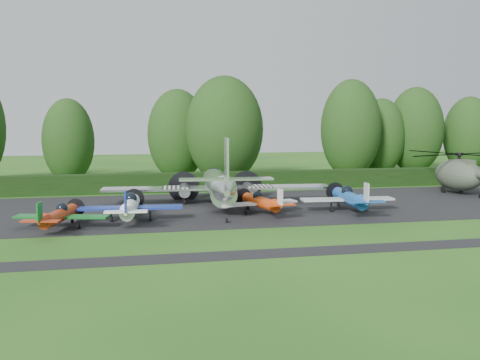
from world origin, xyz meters
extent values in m
plane|color=#235217|center=(0.00, 0.00, 0.00)|extent=(160.00, 160.00, 0.00)
cube|color=black|center=(0.00, 10.00, 0.00)|extent=(70.00, 18.00, 0.01)
cube|color=black|center=(0.00, -6.00, 0.00)|extent=(70.00, 2.00, 0.00)
cube|color=black|center=(0.00, 21.00, 0.00)|extent=(90.00, 1.60, 2.00)
cylinder|color=white|center=(-0.47, 11.14, 1.77)|extent=(2.15, 11.20, 2.15)
cone|color=white|center=(-0.47, 17.41, 1.77)|extent=(2.15, 1.40, 2.15)
cone|color=white|center=(-0.47, 4.42, 2.24)|extent=(2.15, 2.80, 2.15)
sphere|color=black|center=(-0.47, 16.51, 2.24)|extent=(1.40, 1.40, 1.40)
cube|color=white|center=(-0.47, 12.07, 1.49)|extent=(20.53, 2.24, 0.21)
cube|color=white|center=(-4.20, 12.07, 1.61)|extent=(2.43, 2.33, 0.05)
cube|color=white|center=(3.27, 12.07, 1.61)|extent=(2.43, 2.33, 0.05)
cylinder|color=white|center=(-3.45, 12.63, 1.26)|extent=(1.03, 2.99, 1.03)
cylinder|color=white|center=(2.52, 12.63, 1.26)|extent=(1.03, 2.99, 1.03)
cylinder|color=black|center=(-3.45, 14.73, 1.26)|extent=(2.99, 0.03, 2.99)
cylinder|color=black|center=(2.52, 14.73, 1.26)|extent=(2.99, 0.03, 2.99)
cube|color=white|center=(-0.47, 3.67, 3.27)|extent=(7.00, 1.31, 0.13)
cube|color=white|center=(-0.47, 3.39, 4.57)|extent=(0.17, 2.05, 3.55)
cylinder|color=black|center=(-3.45, 12.26, 0.23)|extent=(0.23, 0.84, 0.84)
cylinder|color=black|center=(2.52, 12.26, 0.23)|extent=(0.23, 0.84, 0.84)
cylinder|color=black|center=(-0.47, 3.30, 0.17)|extent=(0.17, 0.41, 0.41)
cylinder|color=#A42B0F|center=(-12.97, 3.13, 1.04)|extent=(0.90, 5.18, 0.90)
sphere|color=black|center=(-12.97, 3.70, 1.46)|extent=(0.79, 0.79, 0.79)
cube|color=#0E631E|center=(-12.97, 3.60, 0.90)|extent=(6.60, 1.22, 0.13)
cube|color=#A42B0F|center=(-12.97, 0.02, 1.27)|extent=(2.45, 0.66, 0.09)
cube|color=#0E631E|center=(-12.97, -0.07, 1.88)|extent=(0.09, 0.75, 1.22)
cylinder|color=black|center=(-12.97, 6.48, 1.04)|extent=(1.41, 0.02, 1.41)
cylinder|color=black|center=(-14.20, 3.41, 0.17)|extent=(0.13, 0.41, 0.41)
cylinder|color=black|center=(-11.75, 3.41, 0.17)|extent=(0.13, 0.41, 0.41)
cylinder|color=black|center=(-12.97, 5.58, 0.15)|extent=(0.11, 0.38, 0.38)
cylinder|color=white|center=(-8.12, 4.90, 1.22)|extent=(1.06, 6.10, 1.06)
sphere|color=black|center=(-8.12, 5.56, 1.72)|extent=(0.93, 0.93, 0.93)
cube|color=navy|center=(-8.12, 5.45, 1.05)|extent=(7.76, 1.44, 0.16)
cube|color=white|center=(-8.12, 1.24, 1.50)|extent=(2.88, 0.78, 0.11)
cube|color=navy|center=(-8.12, 1.13, 2.22)|extent=(0.11, 0.89, 1.44)
cylinder|color=black|center=(-8.12, 8.83, 1.22)|extent=(1.66, 0.02, 1.66)
cylinder|color=black|center=(-9.56, 5.23, 0.20)|extent=(0.16, 0.49, 0.49)
cylinder|color=black|center=(-6.68, 5.23, 0.20)|extent=(0.16, 0.49, 0.49)
cylinder|color=black|center=(-8.12, 7.78, 0.18)|extent=(0.13, 0.44, 0.44)
cylinder|color=#D13E0C|center=(2.19, 6.09, 1.05)|extent=(0.91, 5.23, 0.91)
sphere|color=black|center=(2.19, 6.66, 1.47)|extent=(0.80, 0.80, 0.80)
cube|color=silver|center=(2.19, 6.56, 0.90)|extent=(6.65, 1.24, 0.13)
cube|color=#D13E0C|center=(2.19, 2.95, 1.28)|extent=(2.47, 0.67, 0.10)
cube|color=silver|center=(2.19, 2.86, 1.90)|extent=(0.10, 0.76, 1.24)
cylinder|color=black|center=(2.19, 9.46, 1.05)|extent=(1.43, 0.02, 1.43)
cylinder|color=black|center=(0.95, 6.37, 0.17)|extent=(0.13, 0.42, 0.42)
cylinder|color=black|center=(3.42, 6.37, 0.17)|extent=(0.13, 0.42, 0.42)
cylinder|color=black|center=(2.19, 8.56, 0.15)|extent=(0.11, 0.38, 0.38)
cylinder|color=#1A519E|center=(9.59, 5.65, 1.22)|extent=(1.06, 6.10, 1.06)
sphere|color=black|center=(9.59, 6.31, 1.72)|extent=(0.93, 0.93, 0.93)
cube|color=#B5B7BC|center=(9.59, 6.20, 1.05)|extent=(7.76, 1.44, 0.16)
cube|color=#1A519E|center=(9.59, 1.99, 1.50)|extent=(2.88, 0.78, 0.11)
cube|color=#B5B7BC|center=(9.59, 1.88, 2.22)|extent=(0.11, 0.89, 1.44)
cylinder|color=black|center=(9.59, 9.58, 1.22)|extent=(1.66, 0.02, 1.66)
cylinder|color=black|center=(8.15, 5.98, 0.20)|extent=(0.16, 0.49, 0.49)
cylinder|color=black|center=(11.03, 5.98, 0.20)|extent=(0.16, 0.49, 0.49)
cylinder|color=black|center=(9.59, 8.53, 0.18)|extent=(0.13, 0.44, 0.44)
ellipsoid|color=#384132|center=(24.84, 13.67, 1.97)|extent=(3.41, 6.26, 3.27)
cylinder|color=black|center=(24.84, 13.67, 3.61)|extent=(0.33, 0.33, 0.87)
cylinder|color=black|center=(24.84, 13.67, 4.10)|extent=(0.77, 0.77, 0.27)
cylinder|color=black|center=(24.84, 13.67, 4.10)|extent=(13.12, 13.12, 0.07)
cube|color=#384132|center=(24.84, 12.79, 3.23)|extent=(0.98, 2.19, 0.77)
ellipsoid|color=black|center=(24.84, 15.42, 2.08)|extent=(2.08, 2.08, 1.87)
cylinder|color=black|center=(23.75, 14.54, 0.33)|extent=(0.20, 0.61, 0.61)
cylinder|color=black|center=(25.94, 14.54, 0.33)|extent=(0.20, 0.61, 0.61)
cylinder|color=black|center=(24.84, 10.17, 0.27)|extent=(0.17, 0.52, 0.52)
cylinder|color=#3F3326|center=(26.26, 19.17, 0.62)|extent=(0.12, 0.12, 1.23)
cylinder|color=#3F3326|center=(29.33, 19.17, 0.62)|extent=(0.12, 0.12, 1.23)
cube|color=white|center=(27.79, 19.17, 1.33)|extent=(3.28, 0.08, 1.03)
cylinder|color=black|center=(2.97, 27.94, 2.09)|extent=(0.70, 0.70, 4.18)
ellipsoid|color=#173711|center=(2.97, 27.94, 6.38)|extent=(9.27, 9.27, 12.76)
cylinder|color=black|center=(39.47, 33.57, 1.77)|extent=(0.70, 0.70, 3.53)
ellipsoid|color=#173711|center=(39.47, 33.57, 5.40)|extent=(7.02, 7.02, 10.79)
cylinder|color=black|center=(30.93, 33.35, 1.97)|extent=(0.70, 0.70, 3.93)
ellipsoid|color=#173711|center=(30.93, 33.35, 6.01)|extent=(7.76, 7.76, 12.02)
cylinder|color=black|center=(-15.39, 31.63, 1.65)|extent=(0.70, 0.70, 3.30)
ellipsoid|color=#173711|center=(-15.39, 31.63, 5.05)|extent=(6.13, 6.13, 10.10)
cylinder|color=black|center=(25.61, 32.88, 1.70)|extent=(0.70, 0.70, 3.41)
ellipsoid|color=#173711|center=(25.61, 32.88, 5.20)|extent=(6.42, 6.42, 10.41)
cylinder|color=black|center=(19.85, 29.83, 2.08)|extent=(0.70, 0.70, 4.15)
ellipsoid|color=#173711|center=(19.85, 29.83, 6.35)|extent=(7.73, 7.73, 12.70)
cylinder|color=black|center=(-2.27, 32.15, 1.86)|extent=(0.70, 0.70, 3.72)
ellipsoid|color=#173711|center=(-2.27, 32.15, 5.68)|extent=(7.49, 7.49, 11.36)
camera|label=1|loc=(-7.85, -35.22, 7.87)|focal=40.00mm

